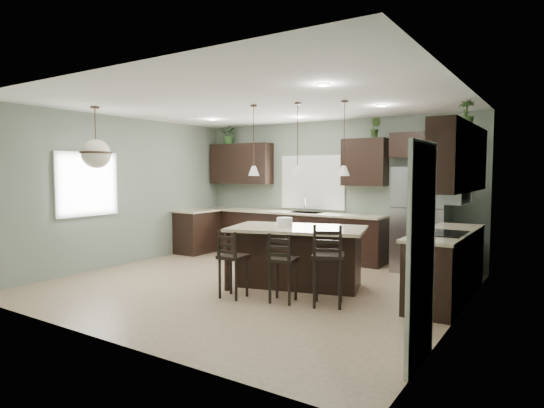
{
  "coord_description": "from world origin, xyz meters",
  "views": [
    {
      "loc": [
        4.05,
        -5.7,
        1.76
      ],
      "look_at": [
        0.1,
        0.4,
        1.25
      ],
      "focal_mm": 30.0,
      "sensor_mm": 36.0,
      "label": 1
    }
  ],
  "objects": [
    {
      "name": "window_left",
      "position": [
        -2.98,
        -0.8,
        1.55
      ],
      "size": [
        0.02,
        1.1,
        1.0
      ],
      "primitive_type": "cube",
      "color": "white",
      "rests_on": "room_shell"
    },
    {
      "name": "bar_stool_right",
      "position": [
        1.47,
        -0.37,
        0.55
      ],
      "size": [
        0.53,
        0.53,
        1.09
      ],
      "primitive_type": "cube",
      "rotation": [
        0.0,
        0.0,
        0.39
      ],
      "color": "black",
      "rests_on": "ground"
    },
    {
      "name": "left_return_cabs",
      "position": [
        -2.7,
        1.7,
        0.45
      ],
      "size": [
        0.6,
        0.9,
        0.9
      ],
      "primitive_type": "cube",
      "color": "black",
      "rests_on": "ground"
    },
    {
      "name": "pendant_left",
      "position": [
        -0.04,
        0.09,
        2.25
      ],
      "size": [
        0.17,
        0.17,
        1.1
      ],
      "primitive_type": null,
      "color": "silver",
      "rests_on": "room_shell"
    },
    {
      "name": "kitchen_island",
      "position": [
        0.64,
        0.28,
        0.46
      ],
      "size": [
        2.26,
        1.65,
        0.92
      ],
      "primitive_type": "cube",
      "rotation": [
        0.0,
        0.0,
        0.27
      ],
      "color": "black",
      "rests_on": "ground"
    },
    {
      "name": "bar_stool_left",
      "position": [
        0.19,
        -0.73,
        0.48
      ],
      "size": [
        0.37,
        0.37,
        0.95
      ],
      "primitive_type": "cube",
      "rotation": [
        0.0,
        0.0,
        0.06
      ],
      "color": "black",
      "rests_on": "ground"
    },
    {
      "name": "bar_stool_center",
      "position": [
        0.89,
        -0.54,
        0.48
      ],
      "size": [
        0.42,
        0.42,
        0.95
      ],
      "primitive_type": "cube",
      "rotation": [
        0.0,
        0.0,
        0.21
      ],
      "color": "black",
      "rests_on": "ground"
    },
    {
      "name": "faucet",
      "position": [
        -0.4,
        2.4,
        1.08
      ],
      "size": [
        0.02,
        0.02,
        0.28
      ],
      "primitive_type": "cylinder",
      "color": "silver",
      "rests_on": "back_countertop"
    },
    {
      "name": "left_return_countertop",
      "position": [
        -2.68,
        1.7,
        0.92
      ],
      "size": [
        0.66,
        0.96,
        0.04
      ],
      "primitive_type": "cube",
      "color": "beige",
      "rests_on": "left_return_cabs"
    },
    {
      "name": "pendant_center",
      "position": [
        0.64,
        0.28,
        2.25
      ],
      "size": [
        0.17,
        0.17,
        1.1
      ],
      "primitive_type": null,
      "color": "silver",
      "rests_on": "room_shell"
    },
    {
      "name": "microwave",
      "position": [
        2.78,
        0.6,
        1.55
      ],
      "size": [
        0.4,
        0.75,
        0.4
      ],
      "primitive_type": "cube",
      "color": "gray",
      "rests_on": "right_upper_cabs"
    },
    {
      "name": "back_upper_left",
      "position": [
        -2.15,
        2.58,
        1.95
      ],
      "size": [
        1.55,
        0.34,
        0.9
      ],
      "primitive_type": "cube",
      "color": "black",
      "rests_on": "room_shell"
    },
    {
      "name": "right_lower_cabs",
      "position": [
        2.7,
        0.87,
        0.45
      ],
      "size": [
        0.6,
        2.35,
        0.9
      ],
      "primitive_type": "cube",
      "color": "black",
      "rests_on": "ground"
    },
    {
      "name": "plant_right_wall",
      "position": [
        2.8,
        1.39,
        2.6
      ],
      "size": [
        0.23,
        0.23,
        0.4
      ],
      "primitive_type": "imported",
      "rotation": [
        0.0,
        0.0,
        0.03
      ],
      "color": "#365625",
      "rests_on": "right_upper_cabs"
    },
    {
      "name": "pantry_door",
      "position": [
        2.98,
        -1.55,
        1.02
      ],
      "size": [
        0.04,
        0.82,
        2.04
      ],
      "primitive_type": "cube",
      "color": "white",
      "rests_on": "ground"
    },
    {
      "name": "wall_oven_front",
      "position": [
        2.4,
        0.6,
        0.45
      ],
      "size": [
        0.01,
        0.72,
        0.6
      ],
      "primitive_type": "cube",
      "color": "gray",
      "rests_on": "right_lower_cabs"
    },
    {
      "name": "back_upper_right",
      "position": [
        0.8,
        2.58,
        1.95
      ],
      "size": [
        0.85,
        0.34,
        0.9
      ],
      "primitive_type": "cube",
      "color": "black",
      "rests_on": "room_shell"
    },
    {
      "name": "back_lower_cabs",
      "position": [
        -0.85,
        2.45,
        0.45
      ],
      "size": [
        4.2,
        0.6,
        0.9
      ],
      "primitive_type": "cube",
      "color": "black",
      "rests_on": "ground"
    },
    {
      "name": "right_upper_cabs",
      "position": [
        2.83,
        0.87,
        1.95
      ],
      "size": [
        0.34,
        2.35,
        0.9
      ],
      "primitive_type": "cube",
      "color": "black",
      "rests_on": "room_shell"
    },
    {
      "name": "cooktop",
      "position": [
        2.68,
        0.6,
        0.94
      ],
      "size": [
        0.58,
        0.75,
        0.02
      ],
      "primitive_type": "cube",
      "color": "black",
      "rests_on": "right_countertop"
    },
    {
      "name": "back_countertop",
      "position": [
        -0.85,
        2.43,
        0.92
      ],
      "size": [
        4.2,
        0.66,
        0.04
      ],
      "primitive_type": "cube",
      "color": "beige",
      "rests_on": "back_lower_cabs"
    },
    {
      "name": "refrigerator",
      "position": [
        1.94,
        2.41,
        0.93
      ],
      "size": [
        0.9,
        0.74,
        1.85
      ],
      "primitive_type": "cube",
      "color": "gray",
      "rests_on": "ground"
    },
    {
      "name": "right_countertop",
      "position": [
        2.68,
        0.87,
        0.92
      ],
      "size": [
        0.66,
        2.35,
        0.04
      ],
      "primitive_type": "cube",
      "color": "beige",
      "rests_on": "right_lower_cabs"
    },
    {
      "name": "plant_back_left",
      "position": [
        -2.46,
        2.55,
        2.62
      ],
      "size": [
        0.41,
        0.35,
        0.44
      ],
      "primitive_type": "imported",
      "rotation": [
        0.0,
        0.0,
        -0.02
      ],
      "color": "#2B5424",
      "rests_on": "back_upper_left"
    },
    {
      "name": "window_back",
      "position": [
        -0.4,
        2.73,
        1.55
      ],
      "size": [
        1.35,
        0.02,
        1.0
      ],
      "primitive_type": "cube",
      "color": "white",
      "rests_on": "room_shell"
    },
    {
      "name": "sink_inset",
      "position": [
        -0.4,
        2.43,
        0.94
      ],
      "size": [
        0.7,
        0.45,
        0.01
      ],
      "primitive_type": "cube",
      "color": "gray",
      "rests_on": "back_countertop"
    },
    {
      "name": "serving_dish",
      "position": [
        0.45,
        0.22,
        0.99
      ],
      "size": [
        0.24,
        0.24,
        0.14
      ],
      "primitive_type": "cylinder",
      "color": "silver",
      "rests_on": "kitchen_island"
    },
    {
      "name": "pendant_right",
      "position": [
        1.31,
        0.46,
        2.25
      ],
      "size": [
        0.17,
        0.17,
        1.1
      ],
      "primitive_type": null,
      "color": "white",
      "rests_on": "room_shell"
    },
    {
      "name": "room_shell",
      "position": [
        0.0,
        0.0,
        1.7
      ],
      "size": [
        6.0,
        6.0,
        6.0
      ],
      "color": "slate",
      "rests_on": "ground"
    },
    {
      "name": "ground",
      "position": [
        0.0,
        0.0,
        0.0
      ],
      "size": [
        6.0,
        6.0,
        0.0
      ],
      "primitive_type": "plane",
      "color": "#9E8466",
      "rests_on": "ground"
    },
    {
      "name": "plant_back_right",
      "position": [
        1.01,
        2.55,
        2.59
      ],
      "size": [
        0.22,
        0.19,
        0.37
      ],
      "primitive_type": "imported",
      "rotation": [
        0.0,
        0.0,
        -0.13
      ],
      "color": "#2F4920",
      "rests_on": "back_upper_right"
    },
    {
      "name": "chandelier",
      "position": [
        -2.26,
        -1.12,
        2.31
      ],
      "size": [
        0.5,
        0.5,
        0.98
      ],
      "primitive_type": null,
      "color": "beige",
      "rests_on": "room_shell"
    },
    {
      "name": "fridge_header",
      "position": [
        1.85,
        2.58,
        2.25
      ],
      "size": [
        1.05,
        0.34,
        0.45
      ],
      "primitive_type": "cube",
      "color": "black",
      "rests_on": "room_shell"
    }
  ]
}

